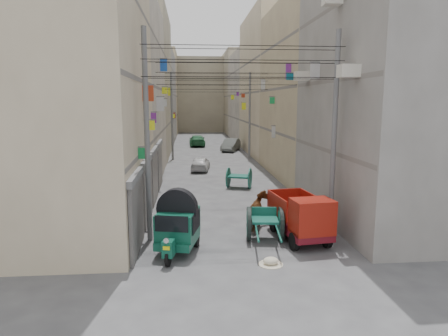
{
  "coord_description": "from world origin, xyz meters",
  "views": [
    {
      "loc": [
        -2.01,
        -9.08,
        5.32
      ],
      "look_at": [
        -0.66,
        6.5,
        2.72
      ],
      "focal_mm": 32.0,
      "sensor_mm": 36.0,
      "label": 1
    }
  ],
  "objects": [
    {
      "name": "second_cart",
      "position": [
        1.02,
        15.09,
        0.68
      ],
      "size": [
        1.76,
        1.66,
        1.27
      ],
      "rotation": [
        0.0,
        0.0,
        -0.32
      ],
      "color": "#125143",
      "rests_on": "ground"
    },
    {
      "name": "distant_car_white",
      "position": [
        -1.19,
        21.74,
        0.56
      ],
      "size": [
        1.72,
        3.43,
        1.12
      ],
      "primitive_type": "imported",
      "rotation": [
        0.0,
        0.0,
        3.02
      ],
      "color": "silver",
      "rests_on": "ground"
    },
    {
      "name": "distant_car_green",
      "position": [
        -1.1,
        39.46,
        0.66
      ],
      "size": [
        1.93,
        4.55,
        1.31
      ],
      "primitive_type": "imported",
      "rotation": [
        0.0,
        0.0,
        3.16
      ],
      "color": "#226539",
      "rests_on": "ground"
    },
    {
      "name": "horse",
      "position": [
        0.88,
        7.0,
        0.76
      ],
      "size": [
        1.22,
        1.95,
        1.52
      ],
      "primitive_type": "imported",
      "rotation": [
        0.0,
        0.0,
        2.91
      ],
      "color": "brown",
      "rests_on": "ground"
    },
    {
      "name": "feed_sack",
      "position": [
        0.61,
        3.23,
        0.13
      ],
      "size": [
        0.51,
        0.41,
        0.25
      ],
      "primitive_type": "ellipsoid",
      "color": "beige",
      "rests_on": "ground"
    },
    {
      "name": "utility_poles",
      "position": [
        0.0,
        17.0,
        4.0
      ],
      "size": [
        7.4,
        22.2,
        8.0
      ],
      "color": "slate",
      "rests_on": "ground"
    },
    {
      "name": "distant_car_grey",
      "position": [
        2.47,
        34.07,
        0.67
      ],
      "size": [
        2.63,
        4.29,
        1.33
      ],
      "primitive_type": "imported",
      "rotation": [
        0.0,
        0.0,
        -0.32
      ],
      "color": "#535755",
      "rests_on": "ground"
    },
    {
      "name": "auto_rickshaw",
      "position": [
        -2.48,
        4.62,
        1.04
      ],
      "size": [
        1.8,
        2.6,
        1.77
      ],
      "rotation": [
        0.0,
        0.0,
        -0.22
      ],
      "color": "black",
      "rests_on": "ground"
    },
    {
      "name": "ground",
      "position": [
        0.0,
        0.0,
        0.0
      ],
      "size": [
        140.0,
        140.0,
        0.0
      ],
      "primitive_type": "plane",
      "color": "#414144",
      "rests_on": "ground"
    },
    {
      "name": "overhead_cables",
      "position": [
        0.0,
        14.4,
        6.77
      ],
      "size": [
        7.4,
        22.52,
        1.12
      ],
      "color": "black",
      "rests_on": "ground"
    },
    {
      "name": "mini_truck",
      "position": [
        2.25,
        5.23,
        0.89
      ],
      "size": [
        1.9,
        3.48,
        1.86
      ],
      "rotation": [
        0.0,
        0.0,
        0.13
      ],
      "color": "black",
      "rests_on": "ground"
    },
    {
      "name": "end_cap_building",
      "position": [
        0.0,
        66.0,
        6.5
      ],
      "size": [
        22.0,
        10.0,
        13.0
      ],
      "primitive_type": "cube",
      "color": "tan",
      "rests_on": "ground"
    },
    {
      "name": "building_row_right",
      "position": [
        8.0,
        34.13,
        6.46
      ],
      "size": [
        8.0,
        62.0,
        14.0
      ],
      "color": "gray",
      "rests_on": "ground"
    },
    {
      "name": "building_row_left",
      "position": [
        -8.0,
        34.13,
        6.46
      ],
      "size": [
        8.0,
        62.0,
        14.0
      ],
      "color": "beige",
      "rests_on": "ground"
    },
    {
      "name": "shutters_left",
      "position": [
        -3.92,
        10.38,
        1.49
      ],
      "size": [
        0.18,
        14.4,
        2.88
      ],
      "color": "#47464B",
      "rests_on": "ground"
    },
    {
      "name": "signboards",
      "position": [
        -0.01,
        21.66,
        3.43
      ],
      "size": [
        8.22,
        40.52,
        5.67
      ],
      "color": "#AE3417",
      "rests_on": "ground"
    },
    {
      "name": "ac_units",
      "position": [
        3.65,
        7.67,
        7.43
      ],
      "size": [
        0.7,
        6.55,
        3.35
      ],
      "color": "beige",
      "rests_on": "ground"
    },
    {
      "name": "tonga_cart",
      "position": [
        0.84,
        5.56,
        0.69
      ],
      "size": [
        1.5,
        3.03,
        1.32
      ],
      "rotation": [
        0.0,
        0.0,
        -0.11
      ],
      "color": "black",
      "rests_on": "ground"
    }
  ]
}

